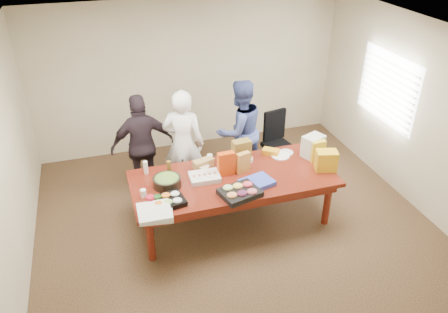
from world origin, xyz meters
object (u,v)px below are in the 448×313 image
object	(u,v)px
conference_table	(233,199)
salad_bowl	(167,182)
person_center	(183,144)
person_right	(240,131)
office_chair	(278,144)
sheet_cake	(205,177)

from	to	relation	value
conference_table	salad_bowl	xyz separation A→B (m)	(-0.91, 0.06, 0.44)
person_center	person_right	world-z (taller)	person_center
office_chair	person_right	distance (m)	0.79
sheet_cake	salad_bowl	distance (m)	0.52
person_right	sheet_cake	distance (m)	1.35
person_center	office_chair	bearing A→B (deg)	-149.42
person_right	sheet_cake	xyz separation A→B (m)	(-0.86, -1.04, -0.07)
conference_table	person_center	size ratio (longest dim) A/B	1.62
office_chair	sheet_cake	distance (m)	1.91
person_right	salad_bowl	xyz separation A→B (m)	(-1.38, -1.04, -0.04)
sheet_cake	salad_bowl	xyz separation A→B (m)	(-0.52, 0.00, 0.03)
sheet_cake	office_chair	bearing A→B (deg)	36.75
sheet_cake	person_right	bearing A→B (deg)	52.72
sheet_cake	salad_bowl	world-z (taller)	salad_bowl
person_center	person_right	size ratio (longest dim) A/B	1.01
sheet_cake	salad_bowl	size ratio (longest dim) A/B	1.08
conference_table	office_chair	size ratio (longest dim) A/B	2.86
person_right	office_chair	bearing A→B (deg)	167.32
office_chair	person_right	size ratio (longest dim) A/B	0.57
conference_table	salad_bowl	distance (m)	1.01
conference_table	sheet_cake	bearing A→B (deg)	171.31
conference_table	salad_bowl	world-z (taller)	salad_bowl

